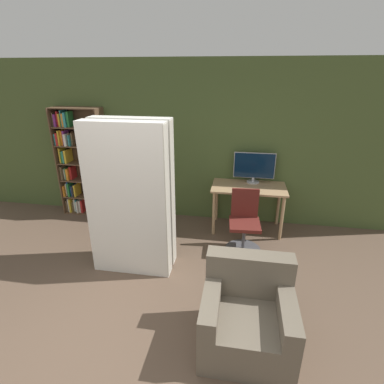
% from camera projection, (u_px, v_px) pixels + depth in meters
% --- Properties ---
extents(ground_plane, '(16.00, 16.00, 0.00)m').
position_uv_depth(ground_plane, '(108.00, 361.00, 2.77)').
color(ground_plane, brown).
extents(wall_back, '(8.00, 0.06, 2.70)m').
position_uv_depth(wall_back, '(176.00, 143.00, 5.11)').
color(wall_back, '#47592D').
rests_on(wall_back, ground).
extents(desk, '(1.18, 0.64, 0.77)m').
position_uv_depth(desk, '(248.00, 193.00, 4.86)').
color(desk, tan).
rests_on(desk, ground).
extents(monitor, '(0.67, 0.20, 0.51)m').
position_uv_depth(monitor, '(254.00, 167.00, 4.88)').
color(monitor, '#B7B7BC').
rests_on(monitor, desk).
extents(office_chair, '(0.52, 0.52, 0.91)m').
position_uv_depth(office_chair, '(244.00, 227.00, 4.40)').
color(office_chair, '#4C4C51').
rests_on(office_chair, ground).
extents(bookshelf, '(0.86, 0.32, 1.93)m').
position_uv_depth(bookshelf, '(78.00, 163.00, 5.39)').
color(bookshelf, brown).
rests_on(bookshelf, ground).
extents(mattress_near, '(1.03, 0.20, 1.99)m').
position_uv_depth(mattress_near, '(128.00, 202.00, 3.69)').
color(mattress_near, silver).
rests_on(mattress_near, ground).
extents(mattress_far, '(1.03, 0.20, 1.98)m').
position_uv_depth(mattress_far, '(136.00, 194.00, 3.94)').
color(mattress_far, silver).
rests_on(mattress_far, ground).
extents(armchair, '(0.85, 0.80, 0.85)m').
position_uv_depth(armchair, '(247.00, 315.00, 2.87)').
color(armchair, '#665B4C').
rests_on(armchair, ground).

